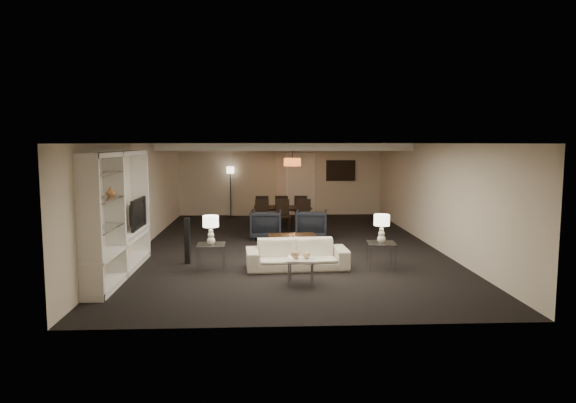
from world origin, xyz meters
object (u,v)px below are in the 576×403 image
at_px(vase_amber, 111,192).
at_px(chair_fr, 301,209).
at_px(dining_table, 283,217).
at_px(floor_lamp, 231,192).
at_px(chair_nm, 283,215).
at_px(chair_fm, 282,209).
at_px(chair_fl, 262,210).
at_px(pendant_light, 292,162).
at_px(sofa, 297,254).
at_px(vase_blue, 98,227).
at_px(television, 133,213).
at_px(coffee_table, 292,244).
at_px(marble_table, 301,271).
at_px(floor_speaker, 187,241).
at_px(table_lamp_left, 211,230).
at_px(table_lamp_right, 382,229).
at_px(chair_nl, 262,215).
at_px(chair_nr, 304,215).
at_px(armchair_left, 266,225).
at_px(side_table_left, 211,257).
at_px(armchair_right, 311,224).

relative_size(vase_amber, chair_fr, 0.20).
distance_m(dining_table, floor_lamp, 2.92).
distance_m(chair_nm, chair_fm, 1.30).
bearing_deg(chair_fl, chair_nm, 117.85).
distance_m(pendant_light, dining_table, 1.76).
bearing_deg(pendant_light, sofa, -92.30).
height_order(vase_blue, vase_amber, vase_amber).
bearing_deg(floor_lamp, television, -102.79).
xyz_separation_m(sofa, coffee_table, (0.00, 1.60, -0.10)).
distance_m(marble_table, floor_speaker, 2.81).
height_order(coffee_table, dining_table, dining_table).
bearing_deg(table_lamp_left, marble_table, -32.91).
relative_size(pendant_light, floor_lamp, 0.31).
bearing_deg(dining_table, coffee_table, -88.20).
distance_m(table_lamp_right, floor_lamp, 8.24).
bearing_deg(marble_table, pendant_light, 88.07).
bearing_deg(chair_fl, floor_speaker, 76.53).
bearing_deg(dining_table, floor_lamp, 126.35).
bearing_deg(vase_amber, coffee_table, 35.36).
height_order(chair_nl, chair_nr, same).
xyz_separation_m(television, floor_lamp, (1.56, 6.88, -0.21)).
distance_m(table_lamp_left, table_lamp_right, 3.40).
xyz_separation_m(vase_blue, chair_nm, (3.28, 6.08, -0.70)).
height_order(television, dining_table, television).
height_order(pendant_light, vase_amber, pendant_light).
relative_size(armchair_left, chair_nm, 0.92).
bearing_deg(television, sofa, -99.99).
height_order(chair_fr, floor_lamp, floor_lamp).
height_order(sofa, chair_nr, chair_nr).
xyz_separation_m(coffee_table, chair_fr, (0.50, 4.20, 0.25)).
height_order(chair_nr, chair_fm, same).
distance_m(vase_amber, floor_speaker, 2.12).
bearing_deg(sofa, side_table_left, 176.52).
relative_size(table_lamp_right, chair_fm, 0.64).
distance_m(armchair_left, chair_fl, 2.50).
height_order(chair_nm, chair_fm, same).
height_order(chair_nl, chair_fl, same).
bearing_deg(dining_table, chair_nr, -47.04).
xyz_separation_m(chair_nr, chair_fm, (-0.60, 1.30, 0.00)).
height_order(armchair_right, marble_table, armchair_right).
xyz_separation_m(armchair_left, chair_fr, (1.10, 2.50, 0.07)).
xyz_separation_m(armchair_right, table_lamp_right, (1.10, -3.30, 0.43)).
relative_size(armchair_left, chair_fr, 0.92).
xyz_separation_m(sofa, chair_nl, (-0.70, 4.50, 0.15)).
bearing_deg(chair_nm, marble_table, -95.00).
xyz_separation_m(dining_table, chair_fm, (0.00, 0.65, 0.15)).
relative_size(dining_table, chair_fr, 1.92).
height_order(side_table_left, table_lamp_left, table_lamp_left).
distance_m(pendant_light, marble_table, 7.08).
bearing_deg(armchair_left, television, 46.86).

